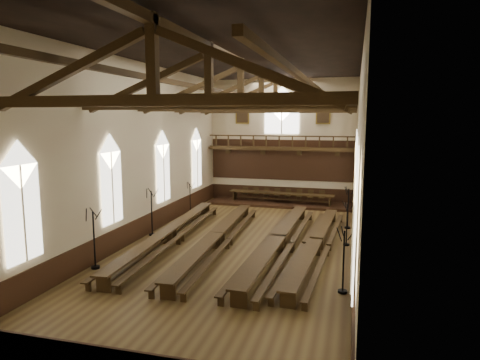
% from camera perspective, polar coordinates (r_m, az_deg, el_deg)
% --- Properties ---
extents(ground, '(26.00, 26.00, 0.00)m').
position_cam_1_polar(ground, '(23.54, 0.09, -8.71)').
color(ground, brown).
rests_on(ground, ground).
extents(room_walls, '(26.00, 26.00, 26.00)m').
position_cam_1_polar(room_walls, '(22.51, 0.10, 7.21)').
color(room_walls, beige).
rests_on(room_walls, ground).
extents(wainscot_band, '(12.00, 26.00, 1.20)m').
position_cam_1_polar(wainscot_band, '(23.37, 0.09, -7.30)').
color(wainscot_band, '#341D0F').
rests_on(wainscot_band, ground).
extents(side_windows, '(11.85, 19.80, 4.50)m').
position_cam_1_polar(side_windows, '(22.73, 0.09, 0.34)').
color(side_windows, white).
rests_on(side_windows, room_walls).
extents(end_window, '(2.80, 0.12, 3.80)m').
position_cam_1_polar(end_window, '(35.13, 5.60, 8.82)').
color(end_window, white).
rests_on(end_window, room_walls).
extents(minstrels_gallery, '(11.80, 1.24, 3.70)m').
position_cam_1_polar(minstrels_gallery, '(35.02, 5.46, 3.39)').
color(minstrels_gallery, '#3B2A13').
rests_on(minstrels_gallery, room_walls).
extents(portraits, '(7.75, 0.09, 1.45)m').
position_cam_1_polar(portraits, '(35.13, 5.59, 8.62)').
color(portraits, brown).
rests_on(portraits, room_walls).
extents(roof_trusses, '(11.70, 25.70, 2.80)m').
position_cam_1_polar(roof_trusses, '(22.55, 0.10, 11.68)').
color(roof_trusses, '#3B2A13').
rests_on(roof_trusses, room_walls).
extents(refectory_row_a, '(2.01, 14.90, 0.80)m').
position_cam_1_polar(refectory_row_a, '(24.28, -9.48, -6.87)').
color(refectory_row_a, '#3B2A13').
rests_on(refectory_row_a, ground).
extents(refectory_row_b, '(1.91, 14.80, 0.79)m').
position_cam_1_polar(refectory_row_b, '(23.24, -3.10, -7.48)').
color(refectory_row_b, '#3B2A13').
rests_on(refectory_row_b, ground).
extents(refectory_row_c, '(1.89, 15.11, 0.82)m').
position_cam_1_polar(refectory_row_c, '(22.62, 5.20, -7.87)').
color(refectory_row_c, '#3B2A13').
rests_on(refectory_row_c, ground).
extents(refectory_row_d, '(1.94, 14.55, 0.76)m').
position_cam_1_polar(refectory_row_d, '(22.57, 10.13, -8.13)').
color(refectory_row_d, '#3B2A13').
rests_on(refectory_row_d, ground).
extents(dais, '(11.40, 2.84, 0.19)m').
position_cam_1_polar(dais, '(34.29, 5.44, -3.15)').
color(dais, '#341D0F').
rests_on(dais, ground).
extents(high_table, '(8.44, 1.53, 0.79)m').
position_cam_1_polar(high_table, '(34.15, 5.45, -1.90)').
color(high_table, '#3B2A13').
rests_on(high_table, dais).
extents(high_chairs, '(6.76, 0.46, 0.97)m').
position_cam_1_polar(high_chairs, '(34.96, 5.67, -1.89)').
color(high_chairs, '#3B2A13').
rests_on(high_chairs, dais).
extents(candelabrum_left_near, '(0.77, 0.87, 2.85)m').
position_cam_1_polar(candelabrum_left_near, '(20.95, -18.81, -8.87)').
color(candelabrum_left_near, black).
rests_on(candelabrum_left_near, ground).
extents(candelabrum_left_mid, '(0.77, 0.87, 2.83)m').
position_cam_1_polar(candelabrum_left_mid, '(25.75, -11.65, -5.41)').
color(candelabrum_left_mid, black).
rests_on(candelabrum_left_mid, ground).
extents(candelabrum_left_far, '(0.63, 0.71, 2.31)m').
position_cam_1_polar(candelabrum_left_far, '(31.17, -6.66, -3.19)').
color(candelabrum_left_far, black).
rests_on(candelabrum_left_far, ground).
extents(candelabrum_right_near, '(0.78, 0.81, 2.69)m').
position_cam_1_polar(candelabrum_right_near, '(17.73, 13.59, -11.97)').
color(candelabrum_right_near, black).
rests_on(candelabrum_right_near, ground).
extents(candelabrum_right_mid, '(0.71, 0.73, 2.43)m').
position_cam_1_polar(candelabrum_right_mid, '(24.06, 14.02, -6.76)').
color(candelabrum_right_mid, black).
rests_on(candelabrum_right_mid, ground).
extents(candelabrum_right_far, '(0.73, 0.82, 2.66)m').
position_cam_1_polar(candelabrum_right_far, '(27.66, 14.19, -4.65)').
color(candelabrum_right_far, black).
rests_on(candelabrum_right_far, ground).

